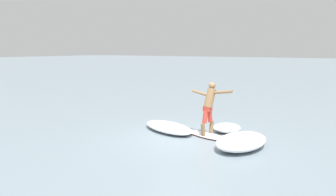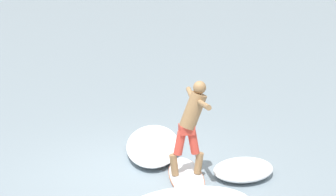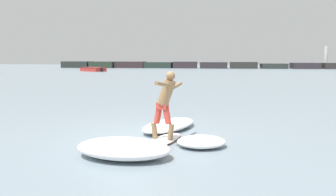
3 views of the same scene
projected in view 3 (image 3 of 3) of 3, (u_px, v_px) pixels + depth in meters
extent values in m
plane|color=gray|center=(141.00, 136.00, 8.78)|extent=(200.00, 200.00, 0.00)
cube|color=#282D2B|center=(78.00, 65.00, 74.14)|extent=(6.46, 4.44, 1.41)
cube|color=#283528|center=(104.00, 65.00, 73.19)|extent=(5.79, 4.53, 1.38)
cube|color=#34282C|center=(130.00, 65.00, 72.23)|extent=(6.63, 3.26, 1.39)
cube|color=#26342F|center=(157.00, 65.00, 71.29)|extent=(6.50, 3.01, 1.27)
cube|color=#332B2F|center=(185.00, 65.00, 70.32)|extent=(5.17, 3.29, 1.39)
cube|color=#2E2B2E|center=(214.00, 65.00, 69.38)|extent=(5.72, 4.19, 1.28)
cube|color=#2E2E2A|center=(243.00, 65.00, 68.42)|extent=(5.71, 3.91, 1.34)
cube|color=#2C322F|center=(274.00, 66.00, 67.48)|extent=(5.16, 4.33, 1.03)
cube|color=#302A31|center=(305.00, 66.00, 66.52)|extent=(5.12, 4.78, 1.19)
cylinder|color=silver|center=(326.00, 54.00, 65.63)|extent=(0.70, 0.70, 3.18)
ellipsoid|color=white|center=(163.00, 140.00, 8.15)|extent=(1.07, 1.86, 0.09)
ellipsoid|color=white|center=(144.00, 149.00, 7.35)|extent=(0.38, 0.33, 0.08)
ellipsoid|color=#DB5B2D|center=(163.00, 140.00, 8.15)|extent=(1.09, 1.87, 0.04)
cone|color=black|center=(175.00, 138.00, 8.81)|extent=(0.06, 0.06, 0.14)
cone|color=black|center=(167.00, 139.00, 8.77)|extent=(0.06, 0.06, 0.14)
cone|color=black|center=(178.00, 140.00, 8.63)|extent=(0.06, 0.06, 0.14)
cylinder|color=#956F47|center=(171.00, 132.00, 8.04)|extent=(0.20, 0.16, 0.39)
cylinder|color=#D64335|center=(167.00, 116.00, 8.03)|extent=(0.25, 0.19, 0.43)
cylinder|color=#956F47|center=(154.00, 130.00, 8.20)|extent=(0.20, 0.16, 0.39)
cylinder|color=#D64335|center=(158.00, 115.00, 8.12)|extent=(0.25, 0.19, 0.43)
cube|color=#D64335|center=(162.00, 106.00, 8.04)|extent=(0.30, 0.25, 0.16)
cylinder|color=#956F47|center=(166.00, 92.00, 7.96)|extent=(0.53, 0.38, 0.68)
sphere|color=#956F47|center=(171.00, 76.00, 7.88)|extent=(0.22, 0.22, 0.22)
cylinder|color=#956F47|center=(176.00, 86.00, 8.35)|extent=(0.27, 0.66, 0.20)
cylinder|color=#956F47|center=(162.00, 84.00, 7.48)|extent=(0.24, 0.66, 0.19)
cube|color=red|center=(93.00, 69.00, 53.33)|extent=(5.13, 4.55, 0.66)
cone|color=red|center=(84.00, 69.00, 55.34)|extent=(1.08, 1.04, 0.66)
cube|color=black|center=(93.00, 68.00, 53.29)|extent=(5.12, 4.57, 0.08)
cube|color=black|center=(102.00, 69.00, 51.47)|extent=(0.44, 0.46, 0.52)
ellipsoid|color=white|center=(201.00, 142.00, 7.71)|extent=(1.35, 1.20, 0.25)
ellipsoid|color=white|center=(169.00, 125.00, 9.57)|extent=(1.85, 2.52, 0.27)
ellipsoid|color=white|center=(123.00, 148.00, 6.89)|extent=(2.16, 1.45, 0.39)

